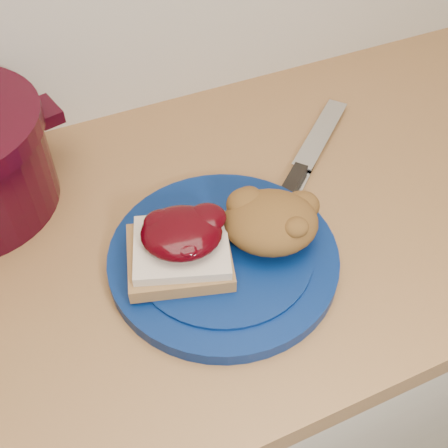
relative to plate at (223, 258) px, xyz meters
name	(u,v)px	position (x,y,z in m)	size (l,w,h in m)	color
base_cabinet	(195,391)	(-0.03, 0.07, -0.48)	(4.00, 0.60, 0.86)	beige
plate	(223,258)	(0.00, 0.00, 0.00)	(0.30, 0.30, 0.02)	#051C52
sandwich	(181,246)	(-0.05, 0.01, 0.04)	(0.15, 0.14, 0.06)	olive
stuffing_mound	(271,222)	(0.06, 0.00, 0.04)	(0.12, 0.10, 0.06)	brown
chef_knife	(298,174)	(0.17, 0.10, 0.00)	(0.24, 0.21, 0.02)	black
butter_knife	(297,191)	(0.15, 0.07, -0.01)	(0.17, 0.01, 0.00)	silver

